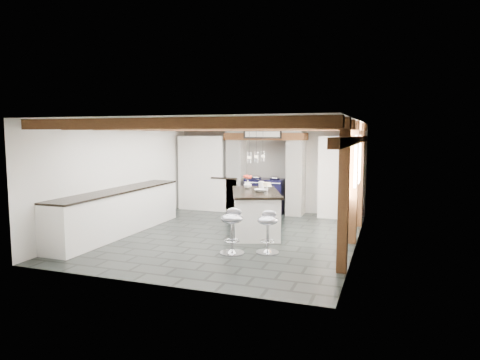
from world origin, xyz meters
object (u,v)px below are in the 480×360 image
(bar_stool_far, at_px, (232,226))
(bar_stool_near, at_px, (268,227))
(range_cooker, at_px, (265,195))
(kitchen_island, at_px, (256,212))

(bar_stool_far, bearing_deg, bar_stool_near, 15.66)
(range_cooker, distance_m, bar_stool_far, 3.93)
(range_cooker, distance_m, bar_stool_near, 3.82)
(bar_stool_near, distance_m, bar_stool_far, 0.61)
(kitchen_island, relative_size, bar_stool_far, 2.53)
(range_cooker, xyz_separation_m, bar_stool_far, (0.53, -3.90, 0.03))
(bar_stool_near, bearing_deg, range_cooker, 90.62)
(kitchen_island, bearing_deg, bar_stool_far, -108.11)
(kitchen_island, relative_size, bar_stool_near, 2.69)
(range_cooker, xyz_separation_m, bar_stool_near, (1.09, -3.66, -0.00))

